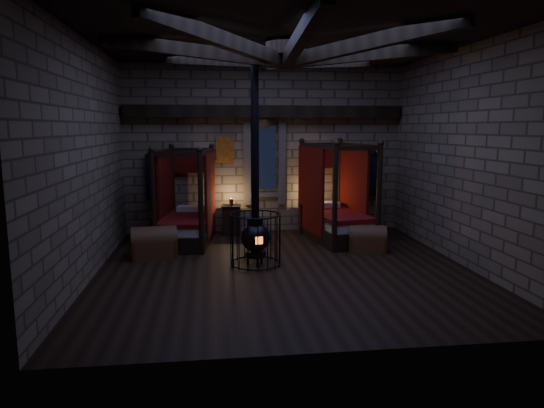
{
  "coord_description": "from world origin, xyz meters",
  "views": [
    {
      "loc": [
        -1.34,
        -8.82,
        2.67
      ],
      "look_at": [
        -0.17,
        0.6,
        1.16
      ],
      "focal_mm": 32.0,
      "sensor_mm": 36.0,
      "label": 1
    }
  ],
  "objects": [
    {
      "name": "bed_left",
      "position": [
        -1.93,
        2.38,
        0.54
      ],
      "size": [
        1.34,
        2.19,
        2.17
      ],
      "rotation": [
        0.0,
        0.0,
        -0.13
      ],
      "color": "black",
      "rests_on": "ground"
    },
    {
      "name": "trunk_right",
      "position": [
        1.99,
        1.11,
        0.26
      ],
      "size": [
        0.89,
        0.68,
        0.58
      ],
      "rotation": [
        0.0,
        0.0,
        -0.26
      ],
      "color": "brown",
      "rests_on": "ground"
    },
    {
      "name": "nightstand_left",
      "position": [
        -0.87,
        3.11,
        0.39
      ],
      "size": [
        0.52,
        0.5,
        0.92
      ],
      "rotation": [
        0.0,
        0.0,
        -0.11
      ],
      "color": "black",
      "rests_on": "ground"
    },
    {
      "name": "nightstand_right",
      "position": [
        1.07,
        3.06,
        0.39
      ],
      "size": [
        0.52,
        0.5,
        0.83
      ],
      "rotation": [
        0.0,
        0.0,
        -0.12
      ],
      "color": "black",
      "rests_on": "ground"
    },
    {
      "name": "room",
      "position": [
        -0.0,
        0.09,
        3.74
      ],
      "size": [
        7.02,
        7.02,
        4.29
      ],
      "color": "black",
      "rests_on": "ground"
    },
    {
      "name": "bed_right",
      "position": [
        1.57,
        2.28,
        0.57
      ],
      "size": [
        1.49,
        2.34,
        2.29
      ],
      "rotation": [
        0.0,
        0.0,
        0.17
      ],
      "color": "black",
      "rests_on": "ground"
    },
    {
      "name": "trunk_left",
      "position": [
        -2.55,
        1.14,
        0.29
      ],
      "size": [
        0.98,
        0.7,
        0.67
      ],
      "rotation": [
        0.0,
        0.0,
        0.14
      ],
      "color": "brown",
      "rests_on": "ground"
    },
    {
      "name": "stove",
      "position": [
        -0.52,
        0.33,
        0.62
      ],
      "size": [
        0.99,
        0.99,
        4.05
      ],
      "rotation": [
        0.0,
        0.0,
        0.16
      ],
      "color": "black",
      "rests_on": "ground"
    }
  ]
}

